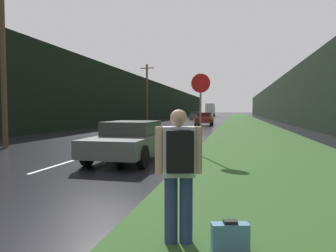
{
  "coord_description": "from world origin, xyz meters",
  "views": [
    {
      "loc": [
        5.42,
        -0.76,
        1.71
      ],
      "look_at": [
        1.86,
        14.93,
        0.87
      ],
      "focal_mm": 32.0,
      "sensor_mm": 36.0,
      "label": 1
    }
  ],
  "objects_px": {
    "stop_sign": "(201,106)",
    "car_passing_near": "(130,140)",
    "car_passing_far": "(204,119)",
    "car_oncoming": "(196,115)",
    "delivery_truck": "(210,110)",
    "suitcase": "(230,237)",
    "hitchhiker_with_backpack": "(179,168)"
  },
  "relations": [
    {
      "from": "car_passing_far",
      "to": "car_oncoming",
      "type": "bearing_deg",
      "value": -79.95
    },
    {
      "from": "hitchhiker_with_backpack",
      "to": "car_passing_far",
      "type": "distance_m",
      "value": 31.25
    },
    {
      "from": "suitcase",
      "to": "delivery_truck",
      "type": "xyz_separation_m",
      "value": [
        -7.23,
        84.84,
        1.75
      ]
    },
    {
      "from": "car_passing_near",
      "to": "car_passing_far",
      "type": "height_order",
      "value": "car_passing_far"
    },
    {
      "from": "hitchhiker_with_backpack",
      "to": "delivery_truck",
      "type": "bearing_deg",
      "value": 79.71
    },
    {
      "from": "car_oncoming",
      "to": "delivery_truck",
      "type": "distance_m",
      "value": 32.65
    },
    {
      "from": "stop_sign",
      "to": "car_passing_near",
      "type": "bearing_deg",
      "value": -150.08
    },
    {
      "from": "stop_sign",
      "to": "car_oncoming",
      "type": "relative_size",
      "value": 0.75
    },
    {
      "from": "car_passing_near",
      "to": "delivery_truck",
      "type": "distance_m",
      "value": 78.76
    },
    {
      "from": "stop_sign",
      "to": "delivery_truck",
      "type": "xyz_separation_m",
      "value": [
        -6.0,
        77.35,
        0.05
      ]
    },
    {
      "from": "hitchhiker_with_backpack",
      "to": "car_oncoming",
      "type": "height_order",
      "value": "hitchhiker_with_backpack"
    },
    {
      "from": "car_passing_near",
      "to": "delivery_truck",
      "type": "xyz_separation_m",
      "value": [
        -3.73,
        78.66,
        1.25
      ]
    },
    {
      "from": "stop_sign",
      "to": "car_passing_far",
      "type": "distance_m",
      "value": 23.82
    },
    {
      "from": "car_passing_near",
      "to": "suitcase",
      "type": "bearing_deg",
      "value": 119.55
    },
    {
      "from": "suitcase",
      "to": "car_oncoming",
      "type": "distance_m",
      "value": 52.71
    },
    {
      "from": "stop_sign",
      "to": "suitcase",
      "type": "distance_m",
      "value": 7.78
    },
    {
      "from": "car_oncoming",
      "to": "car_passing_near",
      "type": "bearing_deg",
      "value": -85.37
    },
    {
      "from": "hitchhiker_with_backpack",
      "to": "suitcase",
      "type": "height_order",
      "value": "hitchhiker_with_backpack"
    },
    {
      "from": "delivery_truck",
      "to": "car_passing_near",
      "type": "bearing_deg",
      "value": -87.29
    },
    {
      "from": "stop_sign",
      "to": "car_passing_near",
      "type": "relative_size",
      "value": 0.7
    },
    {
      "from": "stop_sign",
      "to": "car_oncoming",
      "type": "height_order",
      "value": "stop_sign"
    },
    {
      "from": "car_passing_near",
      "to": "delivery_truck",
      "type": "height_order",
      "value": "delivery_truck"
    },
    {
      "from": "car_oncoming",
      "to": "delivery_truck",
      "type": "xyz_separation_m",
      "value": [
        -0.0,
        32.63,
        1.14
      ]
    },
    {
      "from": "car_passing_near",
      "to": "car_oncoming",
      "type": "height_order",
      "value": "car_oncoming"
    },
    {
      "from": "car_passing_far",
      "to": "delivery_truck",
      "type": "distance_m",
      "value": 53.8
    },
    {
      "from": "delivery_truck",
      "to": "car_passing_far",
      "type": "bearing_deg",
      "value": -86.03
    },
    {
      "from": "car_passing_far",
      "to": "car_oncoming",
      "type": "relative_size",
      "value": 0.98
    },
    {
      "from": "suitcase",
      "to": "car_passing_far",
      "type": "bearing_deg",
      "value": 81.68
    },
    {
      "from": "stop_sign",
      "to": "delivery_truck",
      "type": "bearing_deg",
      "value": 94.44
    },
    {
      "from": "stop_sign",
      "to": "car_oncoming",
      "type": "xyz_separation_m",
      "value": [
        -6.0,
        44.72,
        -1.1
      ]
    },
    {
      "from": "suitcase",
      "to": "car_passing_far",
      "type": "xyz_separation_m",
      "value": [
        -3.5,
        31.18,
        0.57
      ]
    },
    {
      "from": "hitchhiker_with_backpack",
      "to": "suitcase",
      "type": "relative_size",
      "value": 3.65
    }
  ]
}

